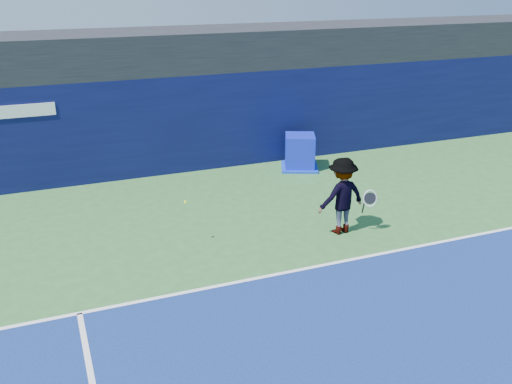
% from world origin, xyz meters
% --- Properties ---
extents(ground, '(80.00, 80.00, 0.00)m').
position_xyz_m(ground, '(0.00, 0.00, 0.00)').
color(ground, '#31682F').
rests_on(ground, ground).
extents(baseline, '(24.00, 0.10, 0.01)m').
position_xyz_m(baseline, '(0.00, 3.00, 0.01)').
color(baseline, white).
rests_on(baseline, ground).
extents(stadium_band, '(36.00, 3.00, 1.20)m').
position_xyz_m(stadium_band, '(0.00, 11.50, 3.60)').
color(stadium_band, black).
rests_on(stadium_band, back_wall_assembly).
extents(back_wall_assembly, '(36.00, 1.03, 3.00)m').
position_xyz_m(back_wall_assembly, '(-0.00, 10.50, 1.50)').
color(back_wall_assembly, '#0A0E3A').
rests_on(back_wall_assembly, ground).
extents(equipment_cart, '(1.50, 1.50, 1.10)m').
position_xyz_m(equipment_cart, '(2.38, 9.07, 0.50)').
color(equipment_cart, '#0D19B6').
rests_on(equipment_cart, ground).
extents(tennis_player, '(1.40, 0.82, 1.88)m').
position_xyz_m(tennis_player, '(1.23, 4.37, 0.94)').
color(tennis_player, white).
rests_on(tennis_player, ground).
extents(tennis_ball, '(0.07, 0.07, 0.07)m').
position_xyz_m(tennis_ball, '(-2.40, 5.02, 1.07)').
color(tennis_ball, '#D7FA1B').
rests_on(tennis_ball, ground).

